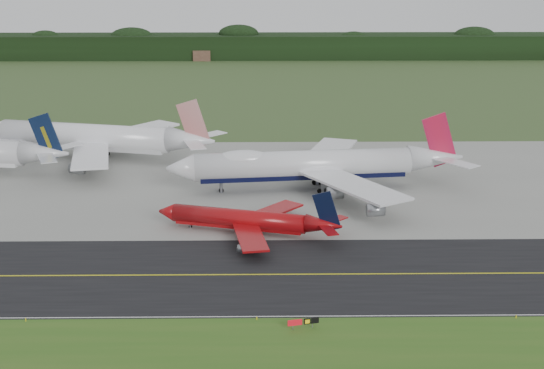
{
  "coord_description": "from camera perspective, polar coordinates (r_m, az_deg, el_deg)",
  "views": [
    {
      "loc": [
        0.2,
        -121.82,
        51.87
      ],
      "look_at": [
        2.06,
        22.0,
        7.99
      ],
      "focal_mm": 50.0,
      "sensor_mm": 36.0,
      "label": 1
    }
  ],
  "objects": [
    {
      "name": "taxiway_sign",
      "position": [
        110.92,
        2.36,
        -10.29
      ],
      "size": [
        4.57,
        1.19,
        1.55
      ],
      "color": "slate",
      "rests_on": "ground"
    },
    {
      "name": "ground",
      "position": [
        132.4,
        -0.77,
        -6.1
      ],
      "size": [
        600.0,
        600.0,
        0.0
      ],
      "primitive_type": "plane",
      "color": "#324721",
      "rests_on": "ground"
    },
    {
      "name": "horizon_treeline",
      "position": [
        398.29,
        -0.78,
        10.28
      ],
      "size": [
        700.0,
        25.0,
        12.0
      ],
      "color": "black",
      "rests_on": "ground"
    },
    {
      "name": "edge_marker_center",
      "position": [
        113.71,
        -1.16,
        -10.03
      ],
      "size": [
        0.16,
        0.16,
        0.5
      ],
      "primitive_type": "cylinder",
      "color": "yellow",
      "rests_on": "ground"
    },
    {
      "name": "jet_ba_747",
      "position": [
        172.8,
        3.16,
        1.51
      ],
      "size": [
        68.79,
        56.62,
        17.29
      ],
      "color": "white",
      "rests_on": "ground"
    },
    {
      "name": "jet_red_737",
      "position": [
        145.97,
        -1.75,
        -2.7
      ],
      "size": [
        36.37,
        28.99,
        9.98
      ],
      "color": "maroon",
      "rests_on": "ground"
    },
    {
      "name": "jet_star_tail",
      "position": [
        203.83,
        -13.03,
        3.44
      ],
      "size": [
        64.56,
        52.98,
        17.2
      ],
      "color": "white",
      "rests_on": "ground"
    },
    {
      "name": "taxiway_edge_line",
      "position": [
        114.7,
        -0.77,
        -9.9
      ],
      "size": [
        400.0,
        0.25,
        0.0
      ],
      "primitive_type": "cube",
      "color": "silver",
      "rests_on": "taxiway"
    },
    {
      "name": "edge_marker_right",
      "position": [
        119.78,
        17.91,
        -9.45
      ],
      "size": [
        0.16,
        0.16,
        0.5
      ],
      "primitive_type": "cylinder",
      "color": "yellow",
      "rests_on": "ground"
    },
    {
      "name": "taxiway",
      "position": [
        128.73,
        -0.77,
        -6.79
      ],
      "size": [
        400.0,
        32.0,
        0.02
      ],
      "primitive_type": "cube",
      "color": "black",
      "rests_on": "ground"
    },
    {
      "name": "taxiway_centreline",
      "position": [
        128.72,
        -0.77,
        -6.78
      ],
      "size": [
        400.0,
        0.4,
        0.0
      ],
      "primitive_type": "cube",
      "color": "gold",
      "rests_on": "taxiway"
    },
    {
      "name": "apron",
      "position": [
        180.43,
        -0.77,
        0.26
      ],
      "size": [
        400.0,
        78.0,
        0.01
      ],
      "primitive_type": "cube",
      "color": "gray",
      "rests_on": "ground"
    },
    {
      "name": "edge_marker_left",
      "position": [
        118.99,
        -18.06,
        -9.65
      ],
      "size": [
        0.16,
        0.16,
        0.5
      ],
      "primitive_type": "cylinder",
      "color": "yellow",
      "rests_on": "ground"
    }
  ]
}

